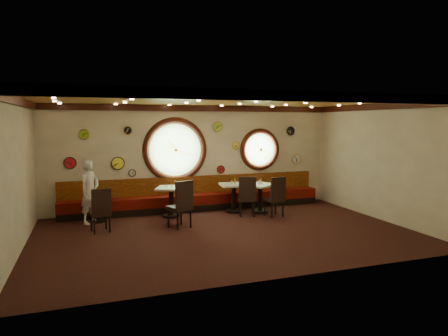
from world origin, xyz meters
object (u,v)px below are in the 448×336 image
table_c (234,194)px  condiment_b_salt (167,186)px  table_a (98,206)px  waiter (90,191)px  table_d (260,195)px  condiment_c_salt (232,182)px  condiment_c_bottle (235,181)px  condiment_b_bottle (175,183)px  chair_c (247,194)px  condiment_d_salt (259,182)px  chair_d (276,194)px  condiment_a_pepper (98,194)px  condiment_b_pepper (172,186)px  condiment_a_bottle (102,193)px  condiment_d_bottle (261,181)px  condiment_c_pepper (235,182)px  condiment_d_pepper (262,183)px  chair_a (101,207)px  condiment_a_salt (94,194)px  chair_b (182,201)px  table_b (171,198)px

table_c → condiment_b_salt: bearing=179.7°
table_a → waiter: (-0.20, -0.08, 0.42)m
table_d → condiment_c_salt: bearing=156.7°
table_a → condiment_c_bottle: (3.93, -0.01, 0.49)m
table_c → condiment_b_bottle: (-1.75, 0.11, 0.40)m
chair_c → condiment_d_salt: (0.53, 0.35, 0.25)m
condiment_c_bottle → table_c: bearing=-137.3°
chair_c → chair_d: 0.82m
chair_c → condiment_a_pepper: bearing=-172.5°
chair_c → condiment_b_pepper: chair_c is taller
condiment_a_bottle → condiment_d_bottle: condiment_d_bottle is taller
condiment_c_bottle → condiment_c_pepper: bearing=-94.9°
condiment_c_salt → waiter: waiter is taller
condiment_d_pepper → table_d: bearing=138.7°
chair_a → condiment_a_pepper: (-0.02, 1.13, 0.13)m
table_d → condiment_a_salt: bearing=174.6°
chair_d → condiment_c_salt: size_ratio=6.33×
chair_c → condiment_d_bottle: size_ratio=5.09×
condiment_c_pepper → condiment_d_bottle: (0.74, -0.20, 0.02)m
chair_b → waiter: waiter is taller
table_d → chair_c: size_ratio=1.45×
chair_b → table_b: bearing=66.9°
waiter → table_b: bearing=-48.9°
table_b → condiment_b_salt: (-0.12, 0.03, 0.36)m
condiment_c_salt → chair_c: bearing=-72.2°
condiment_a_bottle → condiment_c_bottle: bearing=-1.2°
condiment_b_bottle → condiment_b_salt: bearing=-160.5°
condiment_c_pepper → condiment_d_bottle: 0.77m
table_c → condiment_d_bottle: condiment_d_bottle is taller
chair_d → condiment_d_pepper: (-0.15, 0.61, 0.25)m
chair_c → condiment_b_bottle: bearing=175.6°
table_c → condiment_c_bottle: size_ratio=5.66×
condiment_c_salt → chair_b: bearing=-143.5°
table_d → condiment_a_pepper: size_ratio=9.63×
chair_d → condiment_b_salt: (-2.94, 0.98, 0.25)m
condiment_a_bottle → table_c: bearing=-1.9°
table_a → condiment_a_salt: bearing=147.7°
condiment_b_bottle → table_d: bearing=-9.7°
waiter → table_d: bearing=-52.4°
condiment_b_bottle → condiment_d_bottle: (2.54, -0.33, -0.01)m
table_d → condiment_c_bottle: (-0.67, 0.36, 0.39)m
chair_c → condiment_a_pepper: chair_c is taller
condiment_c_salt → condiment_d_pepper: 0.91m
condiment_c_salt → condiment_c_bottle: bearing=14.5°
condiment_b_salt → condiment_a_pepper: 1.85m
table_d → condiment_d_bottle: (0.06, 0.09, 0.39)m
condiment_c_salt → waiter: 4.03m
condiment_c_salt → condiment_a_salt: bearing=178.5°
condiment_b_bottle → chair_d: bearing=-21.9°
condiment_b_bottle → condiment_b_pepper: bearing=-123.7°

